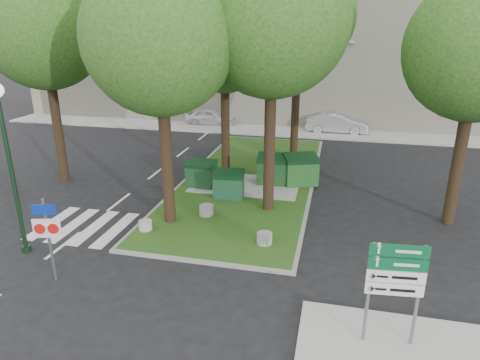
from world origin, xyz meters
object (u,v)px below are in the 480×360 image
(dumpster_b, at_px, (229,184))
(litter_bin, at_px, (299,168))
(directional_sign, at_px, (395,279))
(dumpster_a, at_px, (201,174))
(tree_median_near_left, at_px, (162,23))
(tree_median_mid, at_px, (226,31))
(bollard_right, at_px, (264,238))
(bollard_mid, at_px, (206,210))
(street_lamp, at_px, (8,151))
(traffic_sign_pole, at_px, (48,229))
(dumpster_d, at_px, (301,170))
(bollard_left, at_px, (145,225))
(car_white, at_px, (211,117))
(tree_street_left, at_px, (44,16))
(car_silver, at_px, (337,123))
(tree_median_near_right, at_px, (276,3))
(dumpster_c, at_px, (273,169))
(tree_median_far, at_px, (302,3))

(dumpster_b, distance_m, litter_bin, 4.67)
(directional_sign, bearing_deg, dumpster_a, 124.15)
(tree_median_near_left, distance_m, tree_median_mid, 6.53)
(bollard_right, distance_m, bollard_mid, 3.22)
(dumpster_a, bearing_deg, tree_median_near_left, -84.89)
(street_lamp, distance_m, traffic_sign_pole, 3.09)
(dumpster_d, bearing_deg, bollard_left, -150.71)
(litter_bin, bearing_deg, bollard_right, -93.07)
(bollard_left, height_order, street_lamp, street_lamp)
(dumpster_d, bearing_deg, tree_median_mid, 140.40)
(dumpster_a, relative_size, bollard_right, 2.58)
(car_white, bearing_deg, bollard_right, -155.53)
(tree_street_left, bearing_deg, bollard_right, -22.87)
(dumpster_d, relative_size, litter_bin, 2.90)
(tree_median_near_left, bearing_deg, dumpster_b, 61.71)
(bollard_mid, height_order, street_lamp, street_lamp)
(car_white, xyz_separation_m, car_silver, (9.49, -0.38, 0.05))
(tree_median_near_right, xyz_separation_m, dumpster_a, (-3.59, 1.86, -7.27))
(litter_bin, bearing_deg, dumpster_a, -147.35)
(tree_median_near_right, distance_m, bollard_mid, 8.12)
(tree_median_near_right, distance_m, traffic_sign_pole, 10.60)
(dumpster_a, distance_m, dumpster_c, 3.41)
(dumpster_d, relative_size, street_lamp, 0.33)
(tree_median_mid, height_order, directional_sign, tree_median_mid)
(tree_median_near_left, bearing_deg, dumpster_d, 49.71)
(car_white, bearing_deg, bollard_mid, -161.59)
(tree_median_mid, xyz_separation_m, bollard_right, (3.29, -7.55, -6.67))
(dumpster_d, bearing_deg, dumpster_b, -161.71)
(car_white, relative_size, car_silver, 0.89)
(tree_median_near_left, bearing_deg, dumpster_a, 91.33)
(bollard_right, bearing_deg, dumpster_b, 120.59)
(tree_median_near_left, height_order, litter_bin, tree_median_near_left)
(tree_median_near_right, xyz_separation_m, directional_sign, (4.00, -7.20, -6.13))
(tree_median_mid, height_order, dumpster_c, tree_median_mid)
(bollard_mid, bearing_deg, dumpster_b, 79.30)
(traffic_sign_pole, xyz_separation_m, car_silver, (7.87, 21.12, -1.00))
(tree_median_far, bearing_deg, dumpster_a, -123.91)
(tree_street_left, distance_m, street_lamp, 8.40)
(bollard_left, xyz_separation_m, directional_sign, (8.19, -4.21, 1.56))
(tree_median_near_right, bearing_deg, traffic_sign_pole, -129.83)
(dumpster_c, xyz_separation_m, bollard_mid, (-1.99, -4.29, -0.47))
(tree_median_mid, height_order, tree_median_far, tree_median_far)
(directional_sign, bearing_deg, bollard_right, 126.00)
(dumpster_c, xyz_separation_m, litter_bin, (1.09, 1.57, -0.35))
(tree_street_left, height_order, bollard_mid, tree_street_left)
(tree_street_left, xyz_separation_m, car_silver, (12.90, 13.06, -6.94))
(bollard_left, xyz_separation_m, car_silver, (6.59, 17.56, 0.41))
(dumpster_c, xyz_separation_m, car_silver, (2.79, 11.51, -0.08))
(bollard_mid, distance_m, car_white, 16.86)
(dumpster_c, bearing_deg, car_silver, 73.60)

